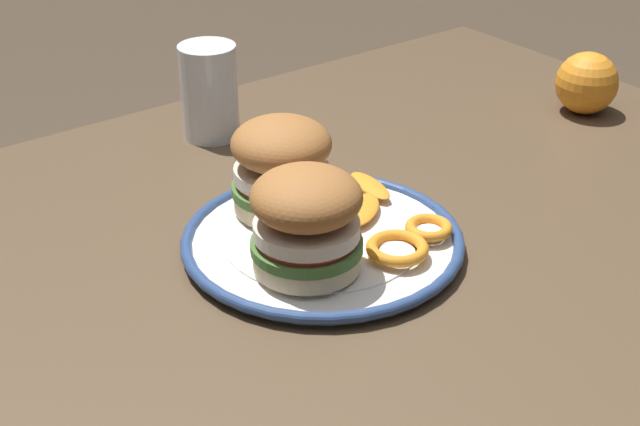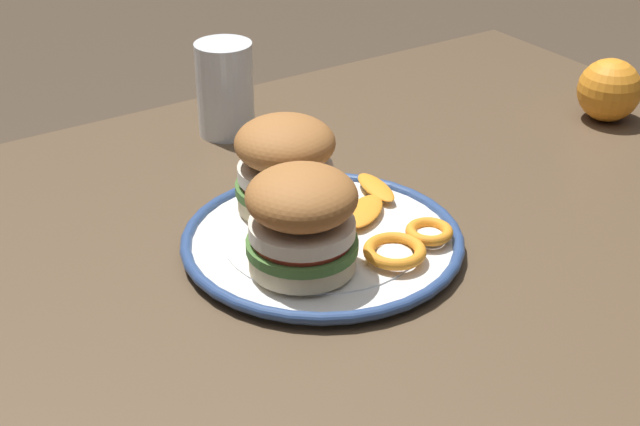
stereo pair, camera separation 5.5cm
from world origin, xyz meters
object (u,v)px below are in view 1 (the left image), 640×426
dining_table (298,344)px  drinking_glass (210,97)px  sandwich_half_right (282,165)px  sandwich_half_left (306,220)px  whole_orange (587,83)px  dinner_plate (320,239)px

dining_table → drinking_glass: 0.36m
sandwich_half_right → dining_table: bearing=65.1°
sandwich_half_left → sandwich_half_right: size_ratio=1.03×
sandwich_half_right → whole_orange: size_ratio=1.62×
dining_table → dinner_plate: dinner_plate is taller
sandwich_half_right → drinking_glass: size_ratio=1.12×
sandwich_half_left → dining_table: bearing=-112.0°
dinner_plate → sandwich_half_left: 0.09m
sandwich_half_right → whole_orange: sandwich_half_right is taller
drinking_glass → dining_table: bearing=74.0°
whole_orange → sandwich_half_right: bearing=0.2°
dining_table → sandwich_half_left: sandwich_half_left is taller
sandwich_half_left → drinking_glass: 0.36m
dining_table → dinner_plate: 0.12m
sandwich_half_right → sandwich_half_left: bearing=66.1°
sandwich_half_right → drinking_glass: 0.24m
drinking_glass → sandwich_half_right: bearing=76.7°
dinner_plate → whole_orange: 0.50m
dinner_plate → dining_table: bearing=7.5°
drinking_glass → whole_orange: size_ratio=1.44×
dinner_plate → sandwich_half_right: size_ratio=2.14×
whole_orange → dinner_plate: bearing=7.7°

